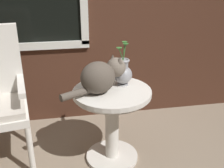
{
  "coord_description": "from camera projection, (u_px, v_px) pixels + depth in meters",
  "views": [
    {
      "loc": [
        -0.14,
        -1.74,
        1.46
      ],
      "look_at": [
        0.19,
        0.06,
        0.67
      ],
      "focal_mm": 42.93,
      "sensor_mm": 36.0,
      "label": 1
    }
  ],
  "objects": [
    {
      "name": "ground_plane",
      "position": [
        90.0,
        165.0,
        2.17
      ],
      "size": [
        6.0,
        6.0,
        0.0
      ],
      "primitive_type": "plane",
      "color": "gray"
    },
    {
      "name": "wicker_side_table",
      "position": [
        112.0,
        112.0,
        2.08
      ],
      "size": [
        0.6,
        0.6,
        0.62
      ],
      "color": "silver",
      "rests_on": "ground_plane"
    },
    {
      "name": "cat",
      "position": [
        101.0,
        76.0,
        1.94
      ],
      "size": [
        0.51,
        0.34,
        0.25
      ],
      "color": "brown",
      "rests_on": "wicker_side_table"
    },
    {
      "name": "pewter_vase_with_ivy",
      "position": [
        123.0,
        72.0,
        2.07
      ],
      "size": [
        0.14,
        0.15,
        0.33
      ],
      "color": "#99999E",
      "rests_on": "wicker_side_table"
    }
  ]
}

